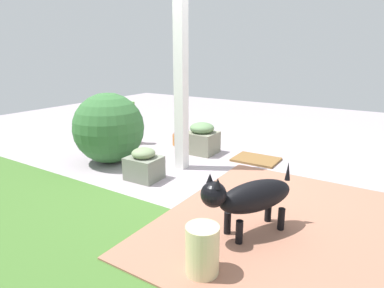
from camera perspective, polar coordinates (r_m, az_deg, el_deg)
The scene contains 11 objects.
ground_plane at distance 4.04m, azimuth 1.94°, elevation -5.06°, with size 12.00×12.00×0.00m, color #A597A0.
brick_path at distance 3.01m, azimuth 14.34°, elevation -13.05°, with size 1.80×2.40×0.02m, color #A26A54.
porch_pillar at distance 4.00m, azimuth -1.92°, elevation 9.88°, with size 0.13×0.13×2.06m, color white.
stone_planter_nearest at distance 4.78m, azimuth 1.74°, elevation 0.98°, with size 0.43×0.39×0.46m.
stone_planter_mid at distance 3.84m, azimuth -8.40°, elevation -3.62°, with size 0.39×0.34×0.38m.
round_shrub at distance 4.46m, azimuth -14.33°, elevation 2.71°, with size 0.93×0.93×0.93m, color #356935.
terracotta_pot_tall at distance 5.36m, azimuth -10.53°, elevation 2.64°, with size 0.25×0.25×0.68m.
terracotta_pot_spiky at distance 5.19m, azimuth -1.89°, elevation 2.65°, with size 0.28×0.28×0.55m.
dog at distance 2.64m, azimuth 10.10°, elevation -9.09°, with size 0.56×0.80×0.58m.
ceramic_urn at distance 2.25m, azimuth 1.81°, elevation -18.16°, with size 0.22×0.22×0.36m, color beige.
doormat at distance 4.57m, azimuth 11.14°, elevation -2.66°, with size 0.59×0.45×0.03m, color brown.
Camera 1 is at (-1.92, 3.26, 1.43)m, focal length 30.52 mm.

